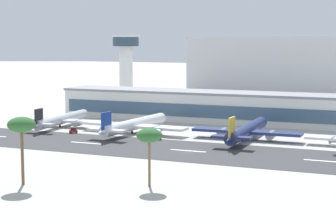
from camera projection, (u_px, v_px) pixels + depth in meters
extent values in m
plane|color=#B2AFA8|center=(188.00, 153.00, 187.58)|extent=(1400.00, 1400.00, 0.00)
cube|color=#38383A|center=(191.00, 151.00, 189.96)|extent=(800.00, 34.65, 0.08)
cube|color=white|center=(86.00, 143.00, 204.75)|extent=(12.00, 1.20, 0.01)
cube|color=white|center=(188.00, 151.00, 190.37)|extent=(12.00, 1.20, 0.01)
cube|color=white|center=(324.00, 161.00, 174.06)|extent=(12.00, 1.20, 0.01)
cube|color=silver|center=(223.00, 108.00, 257.58)|extent=(146.92, 20.16, 12.11)
cube|color=#38516B|center=(216.00, 112.00, 248.29)|extent=(142.51, 0.30, 5.45)
cube|color=gray|center=(224.00, 93.00, 256.80)|extent=(148.39, 20.36, 1.00)
cylinder|color=silver|center=(126.00, 76.00, 320.64)|extent=(7.15, 7.15, 31.99)
cylinder|color=#2D4251|center=(126.00, 42.00, 318.44)|extent=(14.01, 14.01, 4.85)
cylinder|color=silver|center=(126.00, 36.00, 318.08)|extent=(15.13, 15.13, 1.20)
cube|color=#BCBCC1|center=(265.00, 66.00, 389.74)|extent=(101.25, 24.49, 37.07)
cylinder|color=silver|center=(62.00, 119.00, 243.69)|extent=(6.78, 39.57, 3.94)
sphere|color=silver|center=(84.00, 114.00, 262.23)|extent=(3.74, 3.74, 3.74)
cone|color=silver|center=(37.00, 126.00, 225.16)|extent=(4.05, 7.33, 3.54)
cube|color=silver|center=(61.00, 120.00, 243.00)|extent=(34.54, 8.37, 0.87)
cylinder|color=gray|center=(78.00, 123.00, 240.65)|extent=(2.95, 5.68, 2.56)
cylinder|color=gray|center=(45.00, 121.00, 245.51)|extent=(2.95, 5.68, 2.56)
cube|color=silver|center=(39.00, 124.00, 226.60)|extent=(11.83, 4.08, 0.69)
cube|color=black|center=(39.00, 117.00, 226.27)|extent=(1.01, 5.35, 6.30)
cylinder|color=black|center=(60.00, 126.00, 242.14)|extent=(0.71, 0.71, 1.08)
cylinder|color=white|center=(135.00, 124.00, 227.11)|extent=(7.75, 42.81, 4.26)
sphere|color=white|center=(161.00, 118.00, 245.88)|extent=(4.05, 4.05, 4.05)
cone|color=white|center=(104.00, 132.00, 208.34)|extent=(4.45, 7.96, 3.83)
cube|color=white|center=(134.00, 126.00, 226.41)|extent=(43.75, 9.93, 0.94)
cylinder|color=gray|center=(156.00, 129.00, 222.04)|extent=(3.25, 6.17, 2.77)
cylinder|color=gray|center=(112.00, 126.00, 230.96)|extent=(3.25, 6.17, 2.77)
cube|color=white|center=(106.00, 130.00, 209.79)|extent=(14.99, 4.71, 0.75)
cube|color=navy|center=(106.00, 122.00, 209.43)|extent=(1.15, 5.79, 6.82)
cylinder|color=black|center=(132.00, 132.00, 225.56)|extent=(0.77, 0.77, 1.17)
cylinder|color=navy|center=(247.00, 130.00, 212.01)|extent=(4.94, 43.98, 4.39)
sphere|color=navy|center=(261.00, 122.00, 232.23)|extent=(4.17, 4.17, 4.17)
cone|color=navy|center=(230.00, 139.00, 191.80)|extent=(4.05, 7.95, 3.95)
cube|color=navy|center=(247.00, 132.00, 211.26)|extent=(39.14, 7.07, 0.97)
cylinder|color=gray|center=(271.00, 135.00, 208.08)|extent=(2.93, 6.18, 2.86)
cylinder|color=gray|center=(223.00, 132.00, 214.62)|extent=(2.93, 6.18, 2.86)
cube|color=navy|center=(232.00, 137.00, 193.36)|extent=(13.33, 3.79, 0.77)
cube|color=gold|center=(232.00, 128.00, 192.99)|extent=(0.78, 5.94, 7.03)
cylinder|color=black|center=(246.00, 139.00, 210.33)|extent=(0.79, 0.79, 1.21)
cylinder|color=gray|center=(333.00, 140.00, 199.54)|extent=(2.48, 5.08, 2.33)
cube|color=#B2231E|center=(73.00, 131.00, 226.41)|extent=(3.56, 3.08, 1.00)
cube|color=black|center=(73.00, 129.00, 226.30)|extent=(2.31, 2.12, 0.90)
cylinder|color=black|center=(70.00, 132.00, 227.06)|extent=(0.66, 0.56, 0.60)
cylinder|color=black|center=(70.00, 133.00, 225.49)|extent=(0.66, 0.56, 0.60)
cylinder|color=black|center=(76.00, 132.00, 227.45)|extent=(0.66, 0.56, 0.60)
cylinder|color=black|center=(76.00, 133.00, 225.89)|extent=(0.66, 0.56, 0.60)
cube|color=#23569E|center=(157.00, 136.00, 214.17)|extent=(5.24, 6.35, 1.20)
cube|color=silver|center=(157.00, 132.00, 213.30)|extent=(4.26, 4.88, 1.60)
cube|color=#23569E|center=(156.00, 131.00, 216.12)|extent=(2.76, 2.60, 1.50)
cylinder|color=black|center=(159.00, 136.00, 216.50)|extent=(0.72, 0.91, 0.90)
cylinder|color=black|center=(152.00, 137.00, 216.10)|extent=(0.72, 0.91, 0.90)
cylinder|color=black|center=(161.00, 138.00, 212.39)|extent=(0.72, 0.91, 0.90)
cylinder|color=black|center=(154.00, 138.00, 211.99)|extent=(0.72, 0.91, 0.90)
cylinder|color=brown|center=(149.00, 161.00, 143.46)|extent=(0.62, 0.62, 12.48)
ellipsoid|color=#2D602D|center=(149.00, 135.00, 142.72)|extent=(6.27, 6.27, 3.45)
cylinder|color=brown|center=(22.00, 155.00, 145.30)|extent=(0.74, 0.74, 14.81)
ellipsoid|color=#2D602D|center=(21.00, 125.00, 144.41)|extent=(6.86, 6.86, 3.77)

